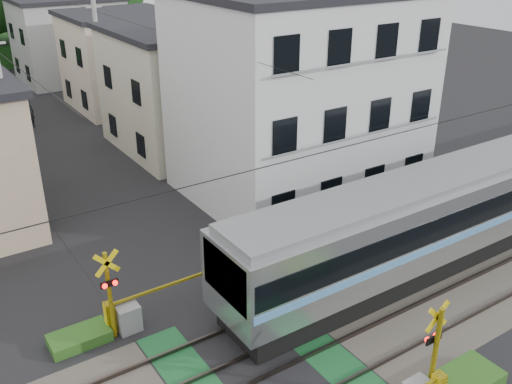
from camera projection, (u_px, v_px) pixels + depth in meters
ground at (260, 366)px, 16.49m from camera, size 120.00×120.00×0.00m
track_bed at (260, 365)px, 16.48m from camera, size 120.00×120.00×0.14m
crossing_signal_far at (125, 312)px, 17.66m from camera, size 4.74×0.65×3.09m
apartment_block at (298, 95)px, 26.01m from camera, size 10.20×8.36×9.30m
houses_row at (27, 78)px, 34.89m from camera, size 22.07×31.35×6.80m
catenary at (417, 201)px, 17.99m from camera, size 60.00×5.04×7.00m
utility_poles at (14, 77)px, 31.68m from camera, size 7.90×42.00×8.00m
pedestrian at (29, 113)px, 36.14m from camera, size 0.70×0.47×1.89m
weed_patches at (309, 341)px, 17.23m from camera, size 10.25×8.80×0.40m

